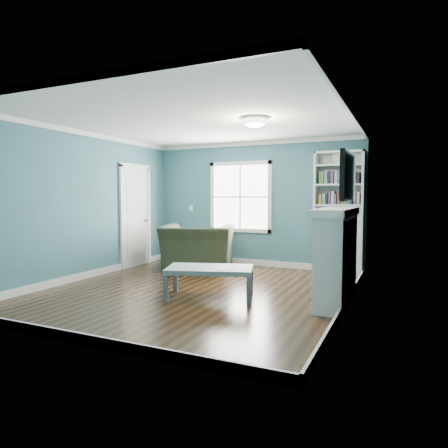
% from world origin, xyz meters
% --- Properties ---
extents(floor, '(5.00, 5.00, 0.00)m').
position_xyz_m(floor, '(0.00, 0.00, 0.00)').
color(floor, black).
rests_on(floor, ground).
extents(room_walls, '(5.00, 5.00, 5.00)m').
position_xyz_m(room_walls, '(0.00, 0.00, 1.58)').
color(room_walls, '#3D697B').
rests_on(room_walls, ground).
extents(trim, '(4.50, 5.00, 2.60)m').
position_xyz_m(trim, '(0.00, 0.00, 1.24)').
color(trim, white).
rests_on(trim, ground).
extents(window, '(1.40, 0.06, 1.50)m').
position_xyz_m(window, '(-0.30, 2.49, 1.45)').
color(window, white).
rests_on(window, room_walls).
extents(bookshelf, '(0.90, 0.35, 2.31)m').
position_xyz_m(bookshelf, '(1.77, 2.30, 0.92)').
color(bookshelf, silver).
rests_on(bookshelf, ground).
extents(fireplace, '(0.44, 1.58, 1.30)m').
position_xyz_m(fireplace, '(2.08, 0.20, 0.64)').
color(fireplace, black).
rests_on(fireplace, ground).
extents(tv, '(0.06, 1.10, 0.65)m').
position_xyz_m(tv, '(2.20, 0.20, 1.72)').
color(tv, black).
rests_on(tv, fireplace).
extents(door, '(0.12, 0.98, 2.17)m').
position_xyz_m(door, '(-2.22, 1.40, 1.07)').
color(door, silver).
rests_on(door, ground).
extents(ceiling_fixture, '(0.38, 0.38, 0.15)m').
position_xyz_m(ceiling_fixture, '(0.90, 0.10, 2.55)').
color(ceiling_fixture, white).
rests_on(ceiling_fixture, room_walls).
extents(light_switch, '(0.08, 0.01, 0.12)m').
position_xyz_m(light_switch, '(-1.50, 2.48, 1.20)').
color(light_switch, white).
rests_on(light_switch, room_walls).
extents(recliner, '(1.57, 1.26, 1.19)m').
position_xyz_m(recliner, '(-0.86, 1.60, 0.60)').
color(recliner, black).
rests_on(recliner, ground).
extents(coffee_table, '(1.37, 1.02, 0.44)m').
position_xyz_m(coffee_table, '(0.37, -0.30, 0.39)').
color(coffee_table, '#4A5059').
rests_on(coffee_table, ground).
extents(paper_sheet, '(0.35, 0.35, 0.00)m').
position_xyz_m(paper_sheet, '(0.57, -0.32, 0.45)').
color(paper_sheet, white).
rests_on(paper_sheet, coffee_table).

